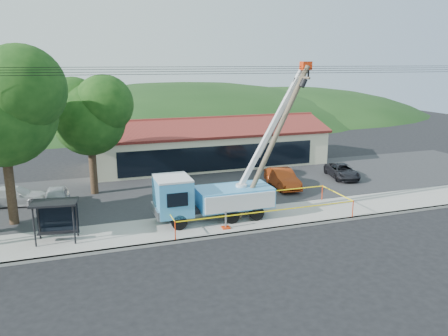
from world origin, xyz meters
TOP-DOWN VIEW (x-y plane):
  - ground at (0.00, 0.00)m, footprint 120.00×120.00m
  - curb at (0.00, 2.10)m, footprint 60.00×0.25m
  - sidewalk at (0.00, 4.00)m, footprint 60.00×4.00m
  - parking_lot at (0.00, 12.00)m, footprint 60.00×12.00m
  - strip_mall at (4.00, 19.98)m, footprint 22.50×8.53m
  - tree_west_near at (-12.00, 8.00)m, footprint 7.56×6.72m
  - tree_lot at (-7.00, 13.00)m, footprint 6.30×5.60m
  - hill_west at (-15.00, 55.00)m, footprint 78.40×56.00m
  - hill_center at (10.00, 55.00)m, footprint 89.60×64.00m
  - hill_east at (30.00, 55.00)m, footprint 72.80×52.00m
  - utility_truck at (-0.38, 4.67)m, footprint 9.99×3.95m
  - leaning_pole at (3.76, 4.23)m, footprint 4.75×1.78m
  - bus_shelter at (-9.37, 4.26)m, footprint 2.56×1.78m
  - caution_tape at (2.56, 4.04)m, footprint 11.58×3.74m
  - car_silver at (-9.59, 10.19)m, footprint 1.71×4.14m
  - car_red at (7.15, 9.88)m, footprint 1.90×4.58m
  - car_white at (-12.32, 11.85)m, footprint 4.72×2.50m
  - car_dark at (13.27, 10.86)m, footprint 2.80×4.58m

SIDE VIEW (x-z plane):
  - ground at x=0.00m, z-range 0.00..0.00m
  - hill_west at x=-15.00m, z-range -14.00..14.00m
  - hill_center at x=10.00m, z-range -16.00..16.00m
  - hill_east at x=30.00m, z-range -13.00..13.00m
  - car_silver at x=-9.59m, z-range -0.70..0.70m
  - car_red at x=7.15m, z-range -0.74..0.74m
  - car_white at x=-12.32m, z-range -0.65..0.65m
  - car_dark at x=13.27m, z-range -0.59..0.59m
  - parking_lot at x=0.00m, z-range 0.00..0.10m
  - curb at x=0.00m, z-range 0.00..0.15m
  - sidewalk at x=0.00m, z-range 0.00..0.15m
  - caution_tape at x=2.56m, z-range 0.41..1.49m
  - utility_truck at x=-0.38m, z-range -3.07..6.57m
  - bus_shelter at x=-9.37m, z-range 0.67..2.97m
  - strip_mall at x=4.00m, z-range -0.46..4.22m
  - leaning_pole at x=3.76m, z-range 0.55..10.08m
  - tree_lot at x=-7.00m, z-range 1.74..10.68m
  - tree_west_near at x=-12.00m, z-range 2.12..12.92m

